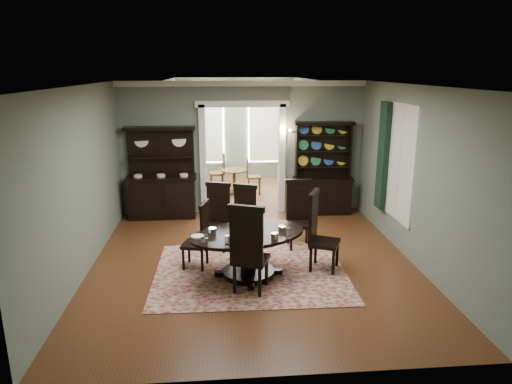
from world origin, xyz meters
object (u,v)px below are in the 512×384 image
dining_table (248,246)px  welsh_dresser (323,181)px  parlor_table (234,178)px  sideboard (162,186)px

dining_table → welsh_dresser: bearing=39.2°
welsh_dresser → parlor_table: size_ratio=2.98×
parlor_table → welsh_dresser: bearing=-43.1°
sideboard → parlor_table: sideboard is taller
sideboard → welsh_dresser: 3.66m
dining_table → sideboard: (-1.71, 3.22, 0.19)m
sideboard → parlor_table: size_ratio=2.88×
dining_table → sideboard: bearing=98.2°
dining_table → sideboard: 3.65m
dining_table → parlor_table: size_ratio=3.16×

